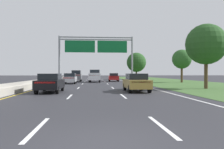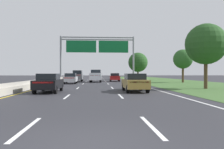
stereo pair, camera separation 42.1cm
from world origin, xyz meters
TOP-DOWN VIEW (x-y plane):
  - ground_plane at (0.00, 35.00)m, footprint 220.00×220.00m
  - lane_striping at (0.00, 34.54)m, footprint 11.96×106.00m
  - grass_verge_right at (13.95, 35.00)m, footprint 14.00×110.00m
  - median_barrier_concrete at (-6.60, 35.00)m, footprint 0.60×110.00m
  - overhead_sign_gantry at (0.30, 40.94)m, footprint 15.06×0.42m
  - pickup_truck_white at (-0.02, 35.44)m, footprint 2.14×5.45m
  - car_red_right_lane_sedan at (3.59, 38.30)m, footprint 1.95×4.45m
  - car_black_left_lane_sedan at (-3.82, 14.11)m, footprint 1.83×4.40m
  - car_grey_left_lane_suv at (-3.53, 39.32)m, footprint 1.96×4.72m
  - car_silver_left_lane_sedan at (-3.78, 29.65)m, footprint 1.89×4.43m
  - car_gold_right_lane_sedan at (3.48, 14.35)m, footprint 1.82×4.40m
  - roadside_tree_near at (11.25, 17.22)m, footprint 4.14×4.14m
  - roadside_tree_mid at (14.59, 32.10)m, footprint 3.23×3.23m
  - roadside_tree_far at (10.13, 49.60)m, footprint 4.72×4.72m

SIDE VIEW (x-z plane):
  - ground_plane at x=0.00m, z-range 0.00..0.00m
  - lane_striping at x=0.00m, z-range 0.00..0.01m
  - grass_verge_right at x=13.95m, z-range 0.00..0.02m
  - median_barrier_concrete at x=-6.60m, z-range -0.07..0.78m
  - car_red_right_lane_sedan at x=3.59m, z-range 0.03..1.60m
  - car_black_left_lane_sedan at x=-3.82m, z-range 0.03..1.60m
  - car_silver_left_lane_sedan at x=-3.78m, z-range 0.03..1.60m
  - car_gold_right_lane_sedan at x=3.48m, z-range 0.03..1.60m
  - pickup_truck_white at x=-0.02m, z-range -0.03..2.17m
  - car_grey_left_lane_suv at x=-3.53m, z-range 0.04..2.15m
  - roadside_tree_mid at x=14.59m, z-range 1.14..6.71m
  - roadside_tree_far at x=10.13m, z-range 0.91..7.48m
  - roadside_tree_near at x=11.25m, z-range 1.23..7.86m
  - overhead_sign_gantry at x=0.30m, z-range 1.96..11.00m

